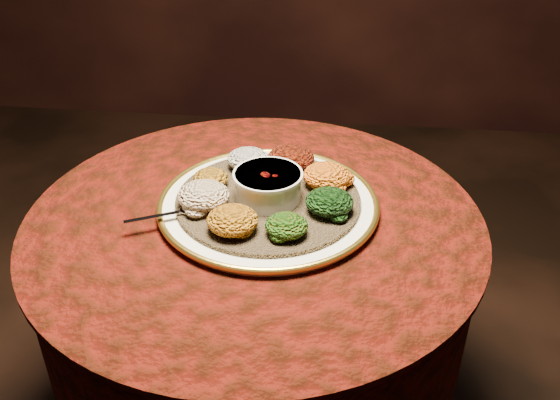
# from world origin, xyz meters

# --- Properties ---
(table) EXTENTS (0.96, 0.96, 0.73)m
(table) POSITION_xyz_m (0.00, 0.00, 0.55)
(table) COLOR black
(table) RESTS_ON ground
(platter) EXTENTS (0.48, 0.48, 0.02)m
(platter) POSITION_xyz_m (0.03, 0.03, 0.75)
(platter) COLOR white
(platter) RESTS_ON table
(injera) EXTENTS (0.49, 0.49, 0.01)m
(injera) POSITION_xyz_m (0.03, 0.03, 0.76)
(injera) COLOR brown
(injera) RESTS_ON platter
(stew_bowl) EXTENTS (0.15, 0.15, 0.06)m
(stew_bowl) POSITION_xyz_m (0.03, 0.03, 0.80)
(stew_bowl) COLOR silver
(stew_bowl) RESTS_ON injera
(spoon) EXTENTS (0.15, 0.08, 0.01)m
(spoon) POSITION_xyz_m (-0.13, -0.04, 0.77)
(spoon) COLOR silver
(spoon) RESTS_ON injera
(portion_ayib) EXTENTS (0.09, 0.09, 0.05)m
(portion_ayib) POSITION_xyz_m (-0.03, 0.15, 0.78)
(portion_ayib) COLOR beige
(portion_ayib) RESTS_ON injera
(portion_kitfo) EXTENTS (0.11, 0.10, 0.05)m
(portion_kitfo) POSITION_xyz_m (0.06, 0.16, 0.79)
(portion_kitfo) COLOR black
(portion_kitfo) RESTS_ON injera
(portion_tikil) EXTENTS (0.10, 0.10, 0.05)m
(portion_tikil) POSITION_xyz_m (0.15, 0.10, 0.79)
(portion_tikil) COLOR #A95E0E
(portion_tikil) RESTS_ON injera
(portion_gomen) EXTENTS (0.10, 0.09, 0.05)m
(portion_gomen) POSITION_xyz_m (0.16, -0.00, 0.79)
(portion_gomen) COLOR black
(portion_gomen) RESTS_ON injera
(portion_mixveg) EXTENTS (0.08, 0.08, 0.04)m
(portion_mixveg) POSITION_xyz_m (0.08, -0.09, 0.78)
(portion_mixveg) COLOR #A5370A
(portion_mixveg) RESTS_ON injera
(portion_kik) EXTENTS (0.10, 0.10, 0.05)m
(portion_kik) POSITION_xyz_m (-0.03, -0.09, 0.79)
(portion_kik) COLOR #BF6A10
(portion_kik) RESTS_ON injera
(portion_timatim) EXTENTS (0.11, 0.10, 0.05)m
(portion_timatim) POSITION_xyz_m (-0.10, -0.01, 0.79)
(portion_timatim) COLOR maroon
(portion_timatim) RESTS_ON injera
(portion_shiro) EXTENTS (0.08, 0.07, 0.04)m
(portion_shiro) POSITION_xyz_m (-0.10, 0.07, 0.78)
(portion_shiro) COLOR #A06813
(portion_shiro) RESTS_ON injera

